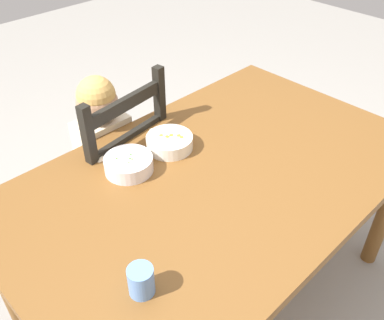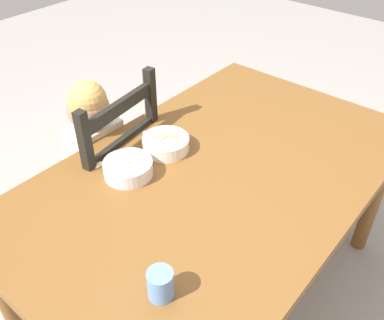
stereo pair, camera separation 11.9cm
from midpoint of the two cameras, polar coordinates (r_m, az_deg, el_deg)
name	(u,v)px [view 1 (the left image)]	position (r m, az deg, el deg)	size (l,w,h in m)	color
ground_plane	(212,292)	(2.06, 4.39, -17.31)	(8.00, 8.00, 0.00)	gray
dining_table	(217,190)	(1.58, 5.47, -4.10)	(1.55, 0.96, 0.72)	brown
dining_chair	(113,177)	(1.94, -8.85, -2.28)	(0.47, 0.47, 0.95)	black
child_figure	(107,147)	(1.84, -9.46, 1.62)	(0.32, 0.31, 0.94)	beige
bowl_of_peas	(129,164)	(1.52, -6.28, -0.58)	(0.17, 0.17, 0.06)	white
bowl_of_carrots	(170,142)	(1.62, -0.94, 2.38)	(0.18, 0.18, 0.05)	white
spoon	(158,151)	(1.62, -2.47, 1.19)	(0.13, 0.08, 0.01)	silver
drinking_cup	(141,281)	(1.15, -3.80, -15.94)	(0.07, 0.07, 0.09)	#6496E0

